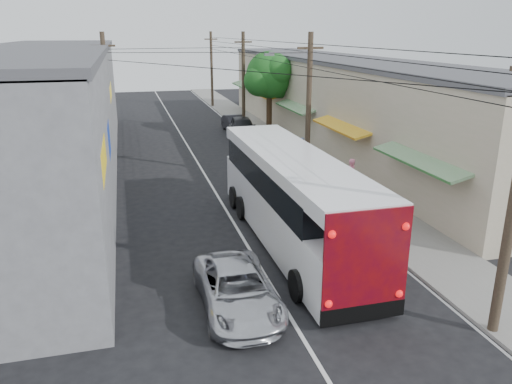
# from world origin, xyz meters

# --- Properties ---
(ground) EXTENTS (120.00, 120.00, 0.00)m
(ground) POSITION_xyz_m (0.00, 0.00, 0.00)
(ground) COLOR black
(ground) RESTS_ON ground
(sidewalk) EXTENTS (3.00, 80.00, 0.12)m
(sidewalk) POSITION_xyz_m (6.50, 20.00, 0.06)
(sidewalk) COLOR slate
(sidewalk) RESTS_ON ground
(building_right) EXTENTS (7.09, 40.00, 6.25)m
(building_right) POSITION_xyz_m (10.99, 22.00, 3.15)
(building_right) COLOR #C3B29B
(building_right) RESTS_ON ground
(building_left) EXTENTS (7.20, 36.00, 7.25)m
(building_left) POSITION_xyz_m (-8.50, 18.00, 3.65)
(building_left) COLOR gray
(building_left) RESTS_ON ground
(utility_poles) EXTENTS (11.80, 45.28, 8.00)m
(utility_poles) POSITION_xyz_m (3.13, 20.33, 4.13)
(utility_poles) COLOR #473828
(utility_poles) RESTS_ON ground
(street_tree) EXTENTS (4.40, 4.00, 6.60)m
(street_tree) POSITION_xyz_m (6.87, 26.02, 4.67)
(street_tree) COLOR #3F2B19
(street_tree) RESTS_ON ground
(coach_bus) EXTENTS (2.94, 12.51, 3.60)m
(coach_bus) POSITION_xyz_m (1.78, 5.50, 1.86)
(coach_bus) COLOR white
(coach_bus) RESTS_ON ground
(jeepney) EXTENTS (2.20, 4.72, 1.31)m
(jeepney) POSITION_xyz_m (-1.40, 1.06, 0.65)
(jeepney) COLOR silver
(jeepney) RESTS_ON ground
(parked_suv) EXTENTS (2.26, 5.44, 1.57)m
(parked_suv) POSITION_xyz_m (4.27, 17.82, 0.79)
(parked_suv) COLOR gray
(parked_suv) RESTS_ON ground
(parked_car_mid) EXTENTS (2.41, 4.95, 1.63)m
(parked_car_mid) POSITION_xyz_m (4.60, 25.95, 0.81)
(parked_car_mid) COLOR black
(parked_car_mid) RESTS_ON ground
(parked_car_far) EXTENTS (1.65, 4.18, 1.36)m
(parked_car_far) POSITION_xyz_m (4.53, 28.38, 0.68)
(parked_car_far) COLOR black
(parked_car_far) RESTS_ON ground
(pedestrian_near) EXTENTS (0.78, 0.66, 1.82)m
(pedestrian_near) POSITION_xyz_m (6.54, 10.28, 1.03)
(pedestrian_near) COLOR pink
(pedestrian_near) RESTS_ON sidewalk
(pedestrian_far) EXTENTS (0.77, 0.62, 1.49)m
(pedestrian_far) POSITION_xyz_m (6.46, 17.35, 0.86)
(pedestrian_far) COLOR #9AB2E1
(pedestrian_far) RESTS_ON sidewalk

